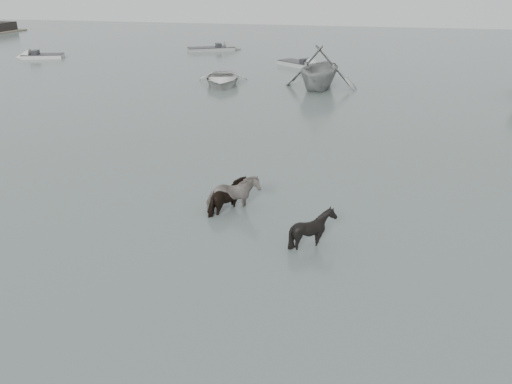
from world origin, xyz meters
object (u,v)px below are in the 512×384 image
pony_black (313,224)px  rowboat_lead (222,77)px  pony_dark (230,192)px  pony_pinto (233,189)px

pony_black → rowboat_lead: pony_black is taller
pony_dark → pony_black: pony_dark is taller
pony_black → pony_pinto: bearing=63.7°
pony_pinto → rowboat_lead: 21.07m
pony_dark → rowboat_lead: bearing=17.7°
rowboat_lead → pony_pinto: bearing=-86.0°
pony_pinto → rowboat_lead: bearing=-12.1°
pony_dark → pony_black: 3.41m
pony_pinto → pony_dark: 0.16m
pony_black → rowboat_lead: (-9.21, 21.94, -0.14)m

